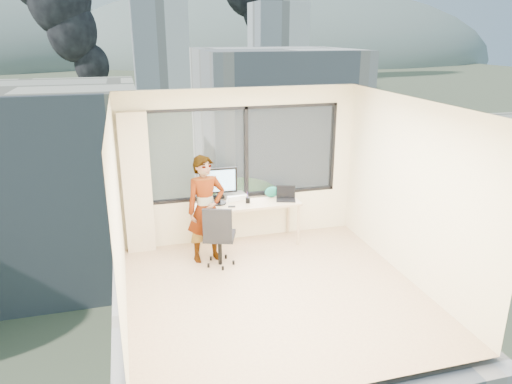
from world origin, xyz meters
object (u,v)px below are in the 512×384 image
object	(u,v)px
desk	(246,224)
chair	(220,234)
person	(206,209)
game_console	(235,196)
monitor	(218,186)
laptop	(286,194)
handbag	(272,192)

from	to	relation	value
desk	chair	xyz separation A→B (m)	(-0.57, -0.62, 0.13)
person	game_console	size ratio (longest dim) A/B	4.92
desk	game_console	xyz separation A→B (m)	(-0.11, 0.25, 0.42)
monitor	laptop	distance (m)	1.15
monitor	game_console	distance (m)	0.45
person	game_console	xyz separation A→B (m)	(0.61, 0.63, -0.05)
desk	laptop	size ratio (longest dim) A/B	5.32
monitor	desk	bearing A→B (deg)	-8.39
chair	monitor	bearing A→B (deg)	97.99
person	desk	bearing A→B (deg)	17.55
desk	game_console	distance (m)	0.50
game_console	handbag	world-z (taller)	handbag
desk	handbag	distance (m)	0.71
chair	handbag	size ratio (longest dim) A/B	4.11
game_console	handbag	size ratio (longest dim) A/B	1.40
desk	monitor	size ratio (longest dim) A/B	2.90
laptop	monitor	bearing A→B (deg)	-169.48
desk	person	distance (m)	0.95
desk	handbag	xyz separation A→B (m)	(0.51, 0.16, 0.47)
chair	game_console	xyz separation A→B (m)	(0.45, 0.87, 0.29)
monitor	chair	bearing A→B (deg)	-99.61
chair	desk	bearing A→B (deg)	66.27
game_console	monitor	bearing A→B (deg)	-160.96
monitor	laptop	world-z (taller)	monitor
chair	monitor	size ratio (longest dim) A/B	1.63
game_console	desk	bearing A→B (deg)	-75.38
desk	game_console	bearing A→B (deg)	114.49
laptop	game_console	bearing A→B (deg)	175.98
game_console	handbag	distance (m)	0.63
laptop	person	bearing A→B (deg)	-149.76
person	handbag	world-z (taller)	person
chair	laptop	distance (m)	1.41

